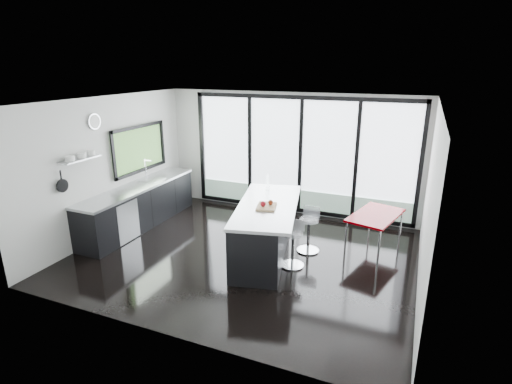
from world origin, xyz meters
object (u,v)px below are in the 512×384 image
at_px(bar_stool_near, 293,249).
at_px(red_table, 374,231).
at_px(bar_stool_far, 308,235).
at_px(island, 263,229).

xyz_separation_m(bar_stool_near, red_table, (1.21, 1.32, 0.02)).
relative_size(bar_stool_far, red_table, 0.52).
relative_size(bar_stool_near, red_table, 0.50).
height_order(island, bar_stool_near, island).
xyz_separation_m(island, bar_stool_near, (0.64, -0.21, -0.19)).
bearing_deg(bar_stool_far, bar_stool_near, -95.78).
bearing_deg(red_table, bar_stool_near, -132.69).
height_order(island, red_table, island).
relative_size(bar_stool_near, bar_stool_far, 0.97).
bearing_deg(bar_stool_near, bar_stool_far, 85.94).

